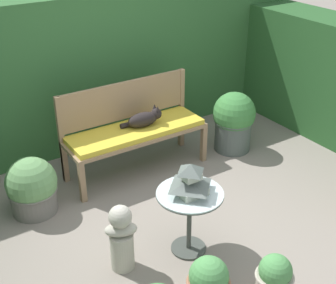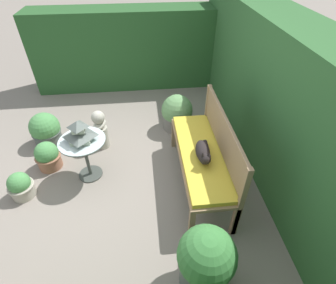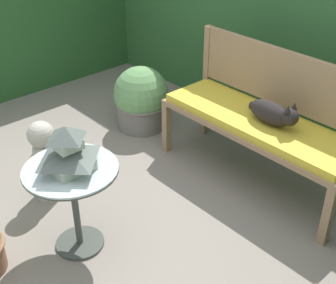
{
  "view_description": "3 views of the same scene",
  "coord_description": "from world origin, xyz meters",
  "px_view_note": "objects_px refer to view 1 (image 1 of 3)",
  "views": [
    {
      "loc": [
        -2.11,
        -3.01,
        2.92
      ],
      "look_at": [
        0.21,
        0.55,
        0.65
      ],
      "focal_mm": 50.0,
      "sensor_mm": 36.0,
      "label": 1
    },
    {
      "loc": [
        2.54,
        0.52,
        2.72
      ],
      "look_at": [
        0.01,
        0.79,
        0.61
      ],
      "focal_mm": 28.0,
      "sensor_mm": 36.0,
      "label": 2
    },
    {
      "loc": [
        2.04,
        -1.43,
        2.25
      ],
      "look_at": [
        -0.21,
        0.59,
        0.41
      ],
      "focal_mm": 50.0,
      "sensor_mm": 36.0,
      "label": 3
    }
  ],
  "objects_px": {
    "cat": "(144,119)",
    "patio_table": "(190,206)",
    "potted_plant_hedge_corner": "(209,282)",
    "garden_bust": "(121,238)",
    "potted_plant_table_far": "(32,187)",
    "pagoda_birdhouse": "(190,181)",
    "garden_bench": "(136,134)",
    "potted_plant_patio_mid": "(234,121)",
    "potted_plant_bench_right": "(275,276)"
  },
  "relations": [
    {
      "from": "potted_plant_hedge_corner",
      "to": "potted_plant_patio_mid",
      "type": "bearing_deg",
      "value": 45.84
    },
    {
      "from": "pagoda_birdhouse",
      "to": "garden_bust",
      "type": "relative_size",
      "value": 0.51
    },
    {
      "from": "cat",
      "to": "pagoda_birdhouse",
      "type": "xyz_separation_m",
      "value": [
        -0.41,
        -1.47,
        0.1
      ]
    },
    {
      "from": "garden_bench",
      "to": "pagoda_birdhouse",
      "type": "distance_m",
      "value": 1.53
    },
    {
      "from": "cat",
      "to": "garden_bench",
      "type": "bearing_deg",
      "value": -178.44
    },
    {
      "from": "pagoda_birdhouse",
      "to": "garden_bust",
      "type": "xyz_separation_m",
      "value": [
        -0.62,
        0.13,
        -0.43
      ]
    },
    {
      "from": "patio_table",
      "to": "potted_plant_table_far",
      "type": "relative_size",
      "value": 1.03
    },
    {
      "from": "potted_plant_hedge_corner",
      "to": "garden_bust",
      "type": "bearing_deg",
      "value": 118.42
    },
    {
      "from": "cat",
      "to": "potted_plant_bench_right",
      "type": "distance_m",
      "value": 2.34
    },
    {
      "from": "potted_plant_table_far",
      "to": "cat",
      "type": "bearing_deg",
      "value": 4.89
    },
    {
      "from": "garden_bench",
      "to": "potted_plant_patio_mid",
      "type": "bearing_deg",
      "value": -9.14
    },
    {
      "from": "patio_table",
      "to": "pagoda_birdhouse",
      "type": "xyz_separation_m",
      "value": [
        -0.0,
        0.0,
        0.26
      ]
    },
    {
      "from": "garden_bench",
      "to": "potted_plant_patio_mid",
      "type": "distance_m",
      "value": 1.3
    },
    {
      "from": "pagoda_birdhouse",
      "to": "garden_bench",
      "type": "bearing_deg",
      "value": 78.64
    },
    {
      "from": "garden_bench",
      "to": "patio_table",
      "type": "height_order",
      "value": "patio_table"
    },
    {
      "from": "pagoda_birdhouse",
      "to": "potted_plant_patio_mid",
      "type": "distance_m",
      "value": 2.06
    },
    {
      "from": "garden_bench",
      "to": "potted_plant_table_far",
      "type": "xyz_separation_m",
      "value": [
        -1.29,
        -0.12,
        -0.2
      ]
    },
    {
      "from": "garden_bust",
      "to": "potted_plant_hedge_corner",
      "type": "height_order",
      "value": "garden_bust"
    },
    {
      "from": "potted_plant_table_far",
      "to": "potted_plant_hedge_corner",
      "type": "height_order",
      "value": "potted_plant_table_far"
    },
    {
      "from": "cat",
      "to": "patio_table",
      "type": "distance_m",
      "value": 1.54
    },
    {
      "from": "garden_bust",
      "to": "potted_plant_bench_right",
      "type": "relative_size",
      "value": 1.74
    },
    {
      "from": "cat",
      "to": "garden_bust",
      "type": "xyz_separation_m",
      "value": [
        -1.03,
        -1.35,
        -0.33
      ]
    },
    {
      "from": "cat",
      "to": "potted_plant_hedge_corner",
      "type": "relative_size",
      "value": 1.14
    },
    {
      "from": "garden_bust",
      "to": "potted_plant_table_far",
      "type": "relative_size",
      "value": 1.06
    },
    {
      "from": "potted_plant_patio_mid",
      "to": "potted_plant_table_far",
      "type": "bearing_deg",
      "value": 178.14
    },
    {
      "from": "cat",
      "to": "potted_plant_bench_right",
      "type": "bearing_deg",
      "value": -90.09
    },
    {
      "from": "patio_table",
      "to": "potted_plant_table_far",
      "type": "xyz_separation_m",
      "value": [
        -0.99,
        1.35,
        -0.2
      ]
    },
    {
      "from": "pagoda_birdhouse",
      "to": "potted_plant_patio_mid",
      "type": "relative_size",
      "value": 0.42
    },
    {
      "from": "cat",
      "to": "potted_plant_patio_mid",
      "type": "height_order",
      "value": "cat"
    },
    {
      "from": "potted_plant_bench_right",
      "to": "pagoda_birdhouse",
      "type": "bearing_deg",
      "value": 108.93
    },
    {
      "from": "cat",
      "to": "garden_bust",
      "type": "distance_m",
      "value": 1.73
    },
    {
      "from": "garden_bust",
      "to": "potted_plant_patio_mid",
      "type": "bearing_deg",
      "value": 50.32
    },
    {
      "from": "garden_bench",
      "to": "potted_plant_hedge_corner",
      "type": "height_order",
      "value": "garden_bench"
    },
    {
      "from": "garden_bust",
      "to": "potted_plant_hedge_corner",
      "type": "bearing_deg",
      "value": -38.71
    },
    {
      "from": "cat",
      "to": "patio_table",
      "type": "relative_size",
      "value": 0.77
    },
    {
      "from": "potted_plant_table_far",
      "to": "potted_plant_hedge_corner",
      "type": "bearing_deg",
      "value": -68.61
    },
    {
      "from": "cat",
      "to": "potted_plant_patio_mid",
      "type": "relative_size",
      "value": 0.63
    },
    {
      "from": "potted_plant_bench_right",
      "to": "patio_table",
      "type": "bearing_deg",
      "value": 108.93
    },
    {
      "from": "garden_bench",
      "to": "cat",
      "type": "distance_m",
      "value": 0.2
    },
    {
      "from": "potted_plant_table_far",
      "to": "garden_bust",
      "type": "bearing_deg",
      "value": -73.09
    },
    {
      "from": "garden_bust",
      "to": "potted_plant_bench_right",
      "type": "height_order",
      "value": "garden_bust"
    },
    {
      "from": "cat",
      "to": "pagoda_birdhouse",
      "type": "height_order",
      "value": "pagoda_birdhouse"
    },
    {
      "from": "potted_plant_hedge_corner",
      "to": "cat",
      "type": "bearing_deg",
      "value": 72.82
    },
    {
      "from": "patio_table",
      "to": "potted_plant_patio_mid",
      "type": "xyz_separation_m",
      "value": [
        1.58,
        1.27,
        -0.09
      ]
    },
    {
      "from": "pagoda_birdhouse",
      "to": "patio_table",
      "type": "bearing_deg",
      "value": 0.0
    },
    {
      "from": "potted_plant_patio_mid",
      "to": "potted_plant_bench_right",
      "type": "relative_size",
      "value": 2.08
    },
    {
      "from": "garden_bust",
      "to": "potted_plant_bench_right",
      "type": "bearing_deg",
      "value": -23.47
    },
    {
      "from": "cat",
      "to": "potted_plant_hedge_corner",
      "type": "xyz_separation_m",
      "value": [
        -0.64,
        -2.07,
        -0.45
      ]
    },
    {
      "from": "potted_plant_hedge_corner",
      "to": "patio_table",
      "type": "bearing_deg",
      "value": 68.89
    },
    {
      "from": "potted_plant_patio_mid",
      "to": "garden_bench",
      "type": "bearing_deg",
      "value": 170.86
    }
  ]
}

